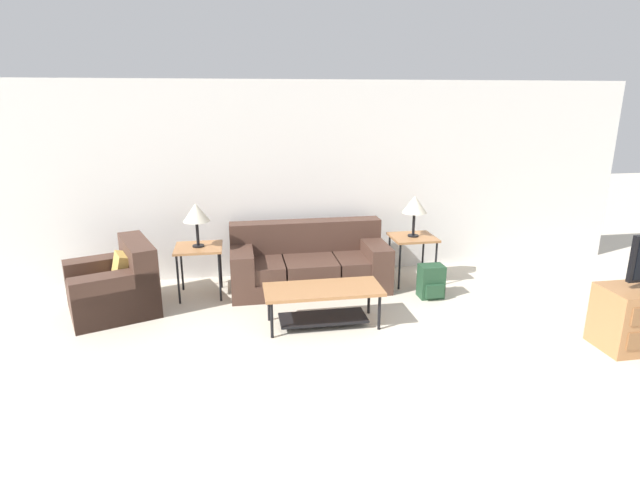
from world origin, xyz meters
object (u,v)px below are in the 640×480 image
Objects in this scene: side_table_left at (199,252)px; backpack at (431,282)px; table_lamp_right at (415,205)px; coffee_table at (323,298)px; couch at (309,265)px; table_lamp_left at (196,213)px; armchair at (116,287)px; side_table_right at (413,241)px.

side_table_left is 2.87m from backpack.
table_lamp_right is at bearing 96.59° from backpack.
backpack is (1.45, 0.54, -0.12)m from coffee_table.
coffee_table is 1.55m from backpack.
table_lamp_right is at bearing 0.00° from side_table_left.
couch is 1.55m from backpack.
couch is at bearing 177.16° from table_lamp_right.
couch reaches higher than coffee_table.
backpack is at bearing -10.93° from table_lamp_left.
table_lamp_left is at bearing 17.65° from armchair.
side_table_left is at bearing 169.07° from backpack.
couch is at bearing 2.84° from table_lamp_left.
table_lamp_left is 2.73m from table_lamp_right.
armchair is 0.97× the size of coffee_table.
couch reaches higher than side_table_right.
backpack is at bearing 20.53° from coffee_table.
backpack is (0.06, -0.54, -0.85)m from table_lamp_right.
table_lamp_right is at bearing 180.00° from side_table_right.
couch is 2.32m from armchair.
backpack is (3.72, -0.24, -0.09)m from armchair.
backpack is (1.43, -0.61, -0.10)m from couch.
table_lamp_left is at bearing 180.00° from side_table_right.
table_lamp_right is at bearing 4.63° from armchair.
table_lamp_left is 2.97m from backpack.
backpack is at bearing -23.04° from couch.
table_lamp_left reaches higher than side_table_right.
side_table_right is at bearing 4.63° from armchair.
armchair reaches higher than side_table_right.
side_table_right is at bearing 96.59° from backpack.
side_table_left is 2.77m from table_lamp_right.
table_lamp_right is (1.38, 1.08, 0.73)m from coffee_table.
couch reaches higher than backpack.
couch is 3.70× the size of table_lamp_right.
side_table_left is at bearing 180.00° from table_lamp_right.
side_table_right is (1.36, -0.07, 0.27)m from couch.
armchair is at bearing -175.37° from table_lamp_right.
coffee_table is 1.90m from table_lamp_right.
table_lamp_left is at bearing -177.16° from couch.
table_lamp_right reaches higher than backpack.
table_lamp_right is at bearing 37.99° from coffee_table.
armchair is 2.26× the size of table_lamp_left.
couch is 1.58× the size of coffee_table.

